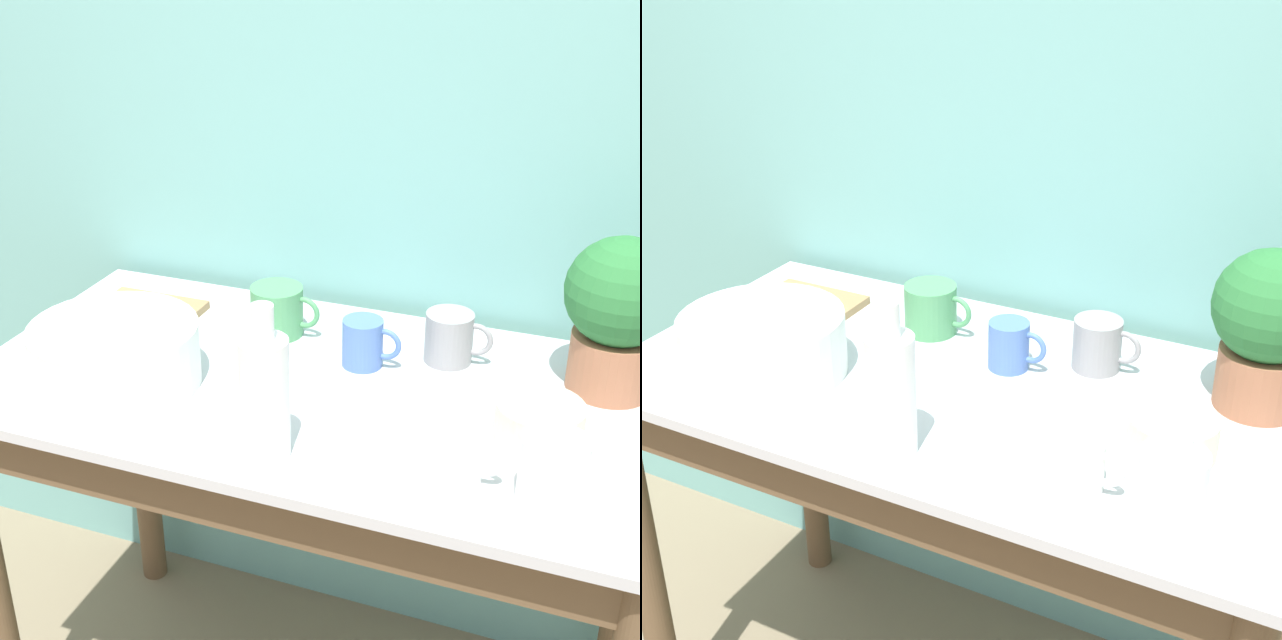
{
  "view_description": "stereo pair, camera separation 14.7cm",
  "coord_description": "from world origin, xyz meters",
  "views": [
    {
      "loc": [
        0.47,
        -0.92,
        1.57
      ],
      "look_at": [
        0.0,
        0.31,
        0.93
      ],
      "focal_mm": 50.0,
      "sensor_mm": 36.0,
      "label": 1
    },
    {
      "loc": [
        0.6,
        -0.86,
        1.57
      ],
      "look_at": [
        0.0,
        0.31,
        0.93
      ],
      "focal_mm": 50.0,
      "sensor_mm": 36.0,
      "label": 2
    }
  ],
  "objects": [
    {
      "name": "bowl_wash_large",
      "position": [
        -0.32,
        0.2,
        0.86
      ],
      "size": [
        0.28,
        0.28,
        0.11
      ],
      "color": "silver",
      "rests_on": "counter_table"
    },
    {
      "name": "counter_table",
      "position": [
        0.0,
        0.29,
        0.64
      ],
      "size": [
        1.2,
        0.63,
        0.81
      ],
      "color": "brown",
      "rests_on": "ground_plane"
    },
    {
      "name": "mug_white",
      "position": [
        0.27,
        0.13,
        0.85
      ],
      "size": [
        0.13,
        0.1,
        0.08
      ],
      "color": "white",
      "rests_on": "counter_table"
    },
    {
      "name": "wall_back",
      "position": [
        0.0,
        0.68,
        1.2
      ],
      "size": [
        6.0,
        0.05,
        2.4
      ],
      "color": "#70ADA8",
      "rests_on": "ground_plane"
    },
    {
      "name": "bottle_tall",
      "position": [
        0.0,
        0.09,
        0.91
      ],
      "size": [
        0.07,
        0.07,
        0.25
      ],
      "color": "white",
      "rests_on": "counter_table"
    },
    {
      "name": "bowl_small_cream",
      "position": [
        0.37,
        0.27,
        0.84
      ],
      "size": [
        0.14,
        0.14,
        0.06
      ],
      "color": "beige",
      "rests_on": "counter_table"
    },
    {
      "name": "tray_board",
      "position": [
        -0.42,
        0.45,
        0.82
      ],
      "size": [
        0.2,
        0.14,
        0.02
      ],
      "color": "#99754C",
      "rests_on": "counter_table"
    },
    {
      "name": "potted_plant",
      "position": [
        0.46,
        0.47,
        0.96
      ],
      "size": [
        0.18,
        0.18,
        0.27
      ],
      "color": "#A36647",
      "rests_on": "counter_table"
    },
    {
      "name": "mug_grey",
      "position": [
        0.19,
        0.47,
        0.86
      ],
      "size": [
        0.12,
        0.09,
        0.09
      ],
      "color": "gray",
      "rests_on": "counter_table"
    },
    {
      "name": "mug_blue",
      "position": [
        0.05,
        0.4,
        0.85
      ],
      "size": [
        0.11,
        0.07,
        0.09
      ],
      "color": "#4C70B7",
      "rests_on": "counter_table"
    },
    {
      "name": "bottle_short",
      "position": [
        0.41,
        0.12,
        0.86
      ],
      "size": [
        0.09,
        0.09,
        0.13
      ],
      "color": "white",
      "rests_on": "counter_table"
    },
    {
      "name": "mug_green",
      "position": [
        -0.14,
        0.47,
        0.86
      ],
      "size": [
        0.14,
        0.1,
        0.09
      ],
      "color": "#4C935B",
      "rests_on": "counter_table"
    }
  ]
}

